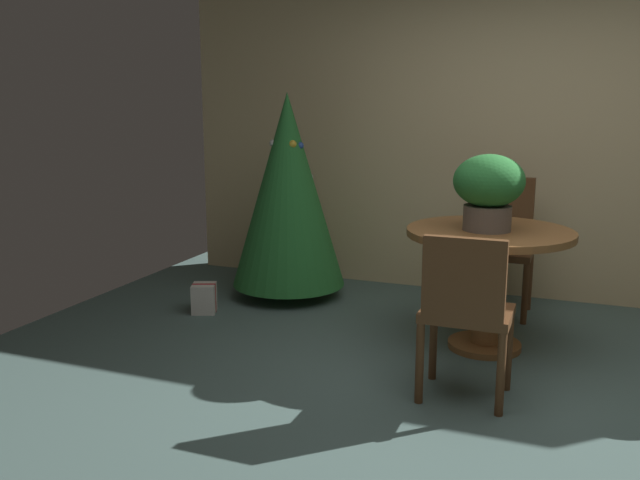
{
  "coord_description": "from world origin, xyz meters",
  "views": [
    {
      "loc": [
        0.32,
        -3.4,
        1.58
      ],
      "look_at": [
        -1.17,
        0.42,
        0.72
      ],
      "focal_mm": 38.35,
      "sensor_mm": 36.0,
      "label": 1
    }
  ],
  "objects_px": {
    "gift_box_cream": "(204,298)",
    "flower_vase": "(489,187)",
    "holiday_tree": "(288,190)",
    "wooden_chair_far": "(504,239)",
    "round_dining_table": "(489,262)",
    "wooden_chair_near": "(465,307)"
  },
  "relations": [
    {
      "from": "flower_vase",
      "to": "wooden_chair_far",
      "type": "relative_size",
      "value": 0.47
    },
    {
      "from": "gift_box_cream",
      "to": "flower_vase",
      "type": "bearing_deg",
      "value": -0.8
    },
    {
      "from": "holiday_tree",
      "to": "gift_box_cream",
      "type": "relative_size",
      "value": 7.15
    },
    {
      "from": "round_dining_table",
      "to": "flower_vase",
      "type": "relative_size",
      "value": 2.21
    },
    {
      "from": "wooden_chair_far",
      "to": "holiday_tree",
      "type": "xyz_separation_m",
      "value": [
        -1.65,
        -0.22,
        0.31
      ]
    },
    {
      "from": "round_dining_table",
      "to": "holiday_tree",
      "type": "bearing_deg",
      "value": 159.23
    },
    {
      "from": "flower_vase",
      "to": "gift_box_cream",
      "type": "distance_m",
      "value": 2.25
    },
    {
      "from": "flower_vase",
      "to": "wooden_chair_near",
      "type": "xyz_separation_m",
      "value": [
        0.02,
        -0.81,
        -0.52
      ]
    },
    {
      "from": "flower_vase",
      "to": "wooden_chair_near",
      "type": "distance_m",
      "value": 0.96
    },
    {
      "from": "gift_box_cream",
      "to": "wooden_chair_near",
      "type": "bearing_deg",
      "value": -22.06
    },
    {
      "from": "round_dining_table",
      "to": "gift_box_cream",
      "type": "distance_m",
      "value": 2.11
    },
    {
      "from": "holiday_tree",
      "to": "wooden_chair_far",
      "type": "bearing_deg",
      "value": 7.61
    },
    {
      "from": "holiday_tree",
      "to": "round_dining_table",
      "type": "bearing_deg",
      "value": -20.77
    },
    {
      "from": "wooden_chair_near",
      "to": "gift_box_cream",
      "type": "distance_m",
      "value": 2.26
    },
    {
      "from": "gift_box_cream",
      "to": "holiday_tree",
      "type": "bearing_deg",
      "value": 57.07
    },
    {
      "from": "flower_vase",
      "to": "gift_box_cream",
      "type": "xyz_separation_m",
      "value": [
        -2.04,
        0.03,
        -0.93
      ]
    },
    {
      "from": "wooden_chair_near",
      "to": "holiday_tree",
      "type": "relative_size",
      "value": 0.56
    },
    {
      "from": "round_dining_table",
      "to": "wooden_chair_near",
      "type": "relative_size",
      "value": 1.14
    },
    {
      "from": "wooden_chair_far",
      "to": "holiday_tree",
      "type": "height_order",
      "value": "holiday_tree"
    },
    {
      "from": "wooden_chair_far",
      "to": "wooden_chair_near",
      "type": "bearing_deg",
      "value": -90.0
    },
    {
      "from": "holiday_tree",
      "to": "flower_vase",
      "type": "bearing_deg",
      "value": -22.09
    },
    {
      "from": "wooden_chair_far",
      "to": "gift_box_cream",
      "type": "height_order",
      "value": "wooden_chair_far"
    }
  ]
}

